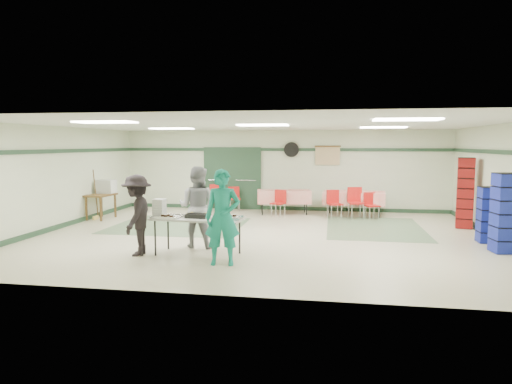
% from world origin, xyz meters
% --- Properties ---
extents(floor, '(11.00, 11.00, 0.00)m').
position_xyz_m(floor, '(0.00, 0.00, 0.00)').
color(floor, '#BEB699').
rests_on(floor, ground).
extents(ceiling, '(11.00, 11.00, 0.00)m').
position_xyz_m(ceiling, '(0.00, 0.00, 2.70)').
color(ceiling, silver).
rests_on(ceiling, wall_back).
extents(wall_back, '(11.00, 0.00, 11.00)m').
position_xyz_m(wall_back, '(0.00, 4.50, 1.35)').
color(wall_back, beige).
rests_on(wall_back, floor).
extents(wall_front, '(11.00, 0.00, 11.00)m').
position_xyz_m(wall_front, '(0.00, -4.50, 1.35)').
color(wall_front, beige).
rests_on(wall_front, floor).
extents(wall_left, '(0.00, 9.00, 9.00)m').
position_xyz_m(wall_left, '(-5.50, 0.00, 1.35)').
color(wall_left, beige).
rests_on(wall_left, floor).
extents(wall_right, '(0.00, 9.00, 9.00)m').
position_xyz_m(wall_right, '(5.50, 0.00, 1.35)').
color(wall_right, beige).
rests_on(wall_right, floor).
extents(trim_back, '(11.00, 0.06, 0.10)m').
position_xyz_m(trim_back, '(0.00, 4.47, 2.05)').
color(trim_back, '#213C28').
rests_on(trim_back, wall_back).
extents(baseboard_back, '(11.00, 0.06, 0.12)m').
position_xyz_m(baseboard_back, '(0.00, 4.47, 0.06)').
color(baseboard_back, '#213C28').
rests_on(baseboard_back, floor).
extents(trim_left, '(0.06, 9.00, 0.10)m').
position_xyz_m(trim_left, '(-5.47, 0.00, 2.05)').
color(trim_left, '#213C28').
rests_on(trim_left, wall_back).
extents(baseboard_left, '(0.06, 9.00, 0.12)m').
position_xyz_m(baseboard_left, '(-5.47, 0.00, 0.06)').
color(baseboard_left, '#213C28').
rests_on(baseboard_left, floor).
extents(trim_right, '(0.06, 9.00, 0.10)m').
position_xyz_m(trim_right, '(5.47, 0.00, 2.05)').
color(trim_right, '#213C28').
rests_on(trim_right, wall_back).
extents(baseboard_right, '(0.06, 9.00, 0.12)m').
position_xyz_m(baseboard_right, '(5.47, 0.00, 0.06)').
color(baseboard_right, '#213C28').
rests_on(baseboard_right, floor).
extents(green_patch_a, '(3.50, 3.00, 0.01)m').
position_xyz_m(green_patch_a, '(-2.50, 1.00, 0.00)').
color(green_patch_a, '#61815E').
rests_on(green_patch_a, floor).
extents(green_patch_b, '(2.50, 3.50, 0.01)m').
position_xyz_m(green_patch_b, '(2.80, 1.50, 0.00)').
color(green_patch_b, '#61815E').
rests_on(green_patch_b, floor).
extents(double_door_left, '(0.90, 0.06, 2.10)m').
position_xyz_m(double_door_left, '(-2.20, 4.44, 1.05)').
color(double_door_left, gray).
rests_on(double_door_left, floor).
extents(double_door_right, '(0.90, 0.06, 2.10)m').
position_xyz_m(double_door_right, '(-1.25, 4.44, 1.05)').
color(double_door_right, gray).
rests_on(double_door_right, floor).
extents(door_frame, '(2.00, 0.03, 2.15)m').
position_xyz_m(door_frame, '(-1.73, 4.42, 1.05)').
color(door_frame, '#213C28').
rests_on(door_frame, floor).
extents(wall_fan, '(0.50, 0.10, 0.50)m').
position_xyz_m(wall_fan, '(0.30, 4.44, 2.05)').
color(wall_fan, black).
rests_on(wall_fan, wall_back).
extents(scroll_banner, '(0.80, 0.02, 0.60)m').
position_xyz_m(scroll_banner, '(1.50, 4.44, 1.85)').
color(scroll_banner, tan).
rests_on(scroll_banner, wall_back).
extents(serving_table, '(1.89, 0.90, 0.76)m').
position_xyz_m(serving_table, '(-1.01, -2.13, 0.72)').
color(serving_table, beige).
rests_on(serving_table, floor).
extents(sheet_tray_right, '(0.61, 0.48, 0.02)m').
position_xyz_m(sheet_tray_right, '(-0.38, -2.16, 0.77)').
color(sheet_tray_right, silver).
rests_on(sheet_tray_right, serving_table).
extents(sheet_tray_mid, '(0.57, 0.46, 0.02)m').
position_xyz_m(sheet_tray_mid, '(-1.08, -1.96, 0.77)').
color(sheet_tray_mid, silver).
rests_on(sheet_tray_mid, serving_table).
extents(sheet_tray_left, '(0.61, 0.48, 0.02)m').
position_xyz_m(sheet_tray_left, '(-1.62, -2.19, 0.77)').
color(sheet_tray_left, silver).
rests_on(sheet_tray_left, serving_table).
extents(baking_pan, '(0.46, 0.31, 0.08)m').
position_xyz_m(baking_pan, '(-1.01, -2.14, 0.80)').
color(baking_pan, black).
rests_on(baking_pan, serving_table).
extents(foam_box_stack, '(0.24, 0.22, 0.36)m').
position_xyz_m(foam_box_stack, '(-1.81, -2.13, 0.94)').
color(foam_box_stack, white).
rests_on(foam_box_stack, serving_table).
extents(volunteer_teal, '(0.70, 0.51, 1.78)m').
position_xyz_m(volunteer_teal, '(-0.33, -2.79, 0.89)').
color(volunteer_teal, '#138470').
rests_on(volunteer_teal, floor).
extents(volunteer_grey, '(0.91, 0.74, 1.76)m').
position_xyz_m(volunteer_grey, '(-1.22, -1.44, 0.88)').
color(volunteer_grey, gray).
rests_on(volunteer_grey, floor).
extents(volunteer_dark, '(0.75, 1.13, 1.63)m').
position_xyz_m(volunteer_dark, '(-2.20, -2.35, 0.82)').
color(volunteer_dark, black).
rests_on(volunteer_dark, floor).
extents(dining_table_a, '(1.94, 1.00, 0.77)m').
position_xyz_m(dining_table_a, '(2.35, 3.59, 0.57)').
color(dining_table_a, red).
rests_on(dining_table_a, floor).
extents(dining_table_b, '(1.78, 1.02, 0.77)m').
position_xyz_m(dining_table_b, '(0.15, 3.59, 0.57)').
color(dining_table_b, red).
rests_on(dining_table_b, floor).
extents(chair_a, '(0.52, 0.52, 0.94)m').
position_xyz_m(chair_a, '(2.36, 3.03, 0.58)').
color(chair_a, red).
rests_on(chair_a, floor).
extents(chair_b, '(0.51, 0.51, 0.85)m').
position_xyz_m(chair_b, '(1.72, 3.02, 0.52)').
color(chair_b, red).
rests_on(chair_b, floor).
extents(chair_c, '(0.49, 0.49, 0.80)m').
position_xyz_m(chair_c, '(2.82, 3.01, 0.49)').
color(chair_c, red).
rests_on(chair_c, floor).
extents(chair_d, '(0.49, 0.49, 0.82)m').
position_xyz_m(chair_d, '(0.06, 3.01, 0.50)').
color(chair_d, red).
rests_on(chair_d, floor).
extents(chair_loose_a, '(0.47, 0.47, 0.80)m').
position_xyz_m(chair_loose_a, '(-1.59, 4.06, 0.49)').
color(chair_loose_a, red).
rests_on(chair_loose_a, floor).
extents(chair_loose_b, '(0.49, 0.49, 0.89)m').
position_xyz_m(chair_loose_b, '(-2.18, 3.87, 0.54)').
color(chair_loose_b, red).
rests_on(chair_loose_b, floor).
extents(crate_stack_blue_a, '(0.40, 0.40, 1.28)m').
position_xyz_m(crate_stack_blue_a, '(5.15, 0.05, 0.64)').
color(crate_stack_blue_a, navy).
rests_on(crate_stack_blue_a, floor).
extents(crate_stack_red, '(0.50, 0.50, 1.88)m').
position_xyz_m(crate_stack_red, '(5.15, 1.89, 0.94)').
color(crate_stack_red, maroon).
rests_on(crate_stack_red, floor).
extents(crate_stack_blue_b, '(0.48, 0.48, 1.65)m').
position_xyz_m(crate_stack_blue_b, '(5.15, -0.94, 0.82)').
color(crate_stack_blue_b, navy).
rests_on(crate_stack_blue_b, floor).
extents(printer_table, '(0.68, 0.98, 0.74)m').
position_xyz_m(printer_table, '(-5.15, 1.69, 0.65)').
color(printer_table, brown).
rests_on(printer_table, floor).
extents(office_printer, '(0.52, 0.46, 0.40)m').
position_xyz_m(office_printer, '(-5.15, 2.04, 0.95)').
color(office_printer, '#B8B9B4').
rests_on(office_printer, printer_table).
extents(broom, '(0.08, 0.24, 1.46)m').
position_xyz_m(broom, '(-5.23, 1.55, 0.76)').
color(broom, brown).
rests_on(broom, floor).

